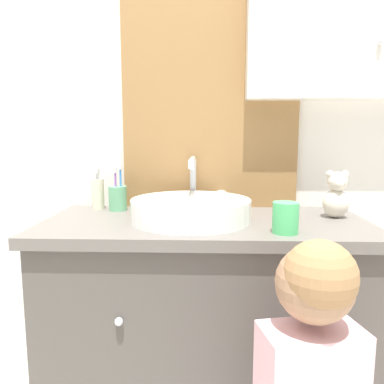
{
  "coord_description": "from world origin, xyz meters",
  "views": [
    {
      "loc": [
        -0.0,
        -0.87,
        1.12
      ],
      "look_at": [
        -0.05,
        0.3,
        0.95
      ],
      "focal_mm": 35.0,
      "sensor_mm": 36.0,
      "label": 1
    }
  ],
  "objects_px": {
    "toothbrush_holder": "(119,197)",
    "teddy_bear": "(337,196)",
    "soap_dispenser": "(99,193)",
    "sink_basin": "(192,208)",
    "drinking_cup": "(287,218)"
  },
  "relations": [
    {
      "from": "soap_dispenser",
      "to": "teddy_bear",
      "type": "height_order",
      "value": "teddy_bear"
    },
    {
      "from": "toothbrush_holder",
      "to": "drinking_cup",
      "type": "xyz_separation_m",
      "value": [
        0.55,
        -0.32,
        -0.01
      ]
    },
    {
      "from": "sink_basin",
      "to": "soap_dispenser",
      "type": "relative_size",
      "value": 2.92
    },
    {
      "from": "sink_basin",
      "to": "drinking_cup",
      "type": "relative_size",
      "value": 5.01
    },
    {
      "from": "soap_dispenser",
      "to": "drinking_cup",
      "type": "relative_size",
      "value": 1.72
    },
    {
      "from": "sink_basin",
      "to": "toothbrush_holder",
      "type": "xyz_separation_m",
      "value": [
        -0.28,
        0.16,
        0.01
      ]
    },
    {
      "from": "toothbrush_holder",
      "to": "soap_dispenser",
      "type": "relative_size",
      "value": 1.15
    },
    {
      "from": "toothbrush_holder",
      "to": "sink_basin",
      "type": "bearing_deg",
      "value": -29.55
    },
    {
      "from": "sink_basin",
      "to": "drinking_cup",
      "type": "distance_m",
      "value": 0.32
    },
    {
      "from": "sink_basin",
      "to": "teddy_bear",
      "type": "xyz_separation_m",
      "value": [
        0.49,
        0.06,
        0.04
      ]
    },
    {
      "from": "toothbrush_holder",
      "to": "drinking_cup",
      "type": "bearing_deg",
      "value": -29.76
    },
    {
      "from": "toothbrush_holder",
      "to": "teddy_bear",
      "type": "relative_size",
      "value": 1.1
    },
    {
      "from": "toothbrush_holder",
      "to": "teddy_bear",
      "type": "height_order",
      "value": "toothbrush_holder"
    },
    {
      "from": "toothbrush_holder",
      "to": "teddy_bear",
      "type": "distance_m",
      "value": 0.78
    },
    {
      "from": "drinking_cup",
      "to": "soap_dispenser",
      "type": "bearing_deg",
      "value": 151.67
    }
  ]
}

